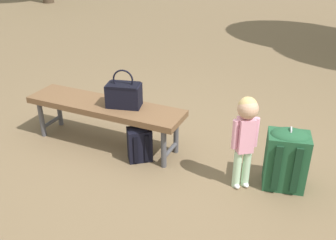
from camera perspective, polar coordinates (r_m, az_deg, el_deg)
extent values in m
plane|color=brown|center=(3.54, 0.66, -6.96)|extent=(40.00, 40.00, 0.00)
cube|color=brown|center=(3.74, -9.52, 2.05)|extent=(1.65, 0.79, 0.06)
cylinder|color=#47474C|center=(3.65, 1.22, -2.21)|extent=(0.05, 0.05, 0.39)
cylinder|color=#47474C|center=(3.43, -0.64, -4.31)|extent=(0.05, 0.05, 0.39)
cylinder|color=#47474C|center=(4.33, -16.07, 1.65)|extent=(0.05, 0.05, 0.39)
cylinder|color=#47474C|center=(4.14, -18.47, 0.11)|extent=(0.05, 0.05, 0.39)
cylinder|color=#47474C|center=(3.58, 0.31, -4.54)|extent=(0.11, 0.28, 0.04)
cylinder|color=#47474C|center=(4.28, -17.07, -0.25)|extent=(0.11, 0.28, 0.04)
cube|color=black|center=(3.60, -6.65, 3.68)|extent=(0.37, 0.31, 0.22)
cube|color=black|center=(3.56, -6.74, 5.23)|extent=(0.34, 0.30, 0.02)
torus|color=black|center=(3.54, -6.79, 6.06)|extent=(0.18, 0.11, 0.20)
cylinder|color=#B2D8B2|center=(3.27, 11.68, -7.05)|extent=(0.07, 0.07, 0.35)
cylinder|color=#B2D8B2|center=(3.25, 10.33, -7.25)|extent=(0.07, 0.07, 0.35)
ellipsoid|color=white|center=(3.35, 11.56, -9.41)|extent=(0.10, 0.10, 0.04)
ellipsoid|color=white|center=(3.32, 10.24, -9.63)|extent=(0.10, 0.10, 0.04)
cube|color=pink|center=(3.09, 11.53, -2.20)|extent=(0.16, 0.17, 0.30)
cylinder|color=pink|center=(3.12, 13.03, -1.79)|extent=(0.05, 0.05, 0.25)
cylinder|color=pink|center=(3.05, 10.06, -2.13)|extent=(0.05, 0.05, 0.25)
sphere|color=tan|center=(2.99, 11.94, 1.68)|extent=(0.17, 0.17, 0.17)
sphere|color=tan|center=(2.99, 11.91, 2.03)|extent=(0.15, 0.15, 0.15)
cube|color=#1E4C2D|center=(3.31, 17.29, -5.88)|extent=(0.41, 0.37, 0.49)
ellipsoid|color=#1E4C2D|center=(3.19, 17.87, -2.33)|extent=(0.39, 0.35, 0.11)
cube|color=#13311D|center=(3.47, 17.00, -5.66)|extent=(0.23, 0.13, 0.22)
cube|color=#13311D|center=(3.19, 16.06, -7.05)|extent=(0.06, 0.04, 0.42)
cube|color=#13311D|center=(3.21, 18.76, -7.28)|extent=(0.06, 0.04, 0.42)
torus|color=#B2B2B7|center=(3.17, 17.98, -1.62)|extent=(0.05, 0.08, 0.08)
cube|color=black|center=(3.56, -4.28, -3.67)|extent=(0.26, 0.27, 0.32)
ellipsoid|color=black|center=(3.49, -4.37, -1.50)|extent=(0.25, 0.26, 0.07)
cube|color=black|center=(3.67, -4.49, -3.60)|extent=(0.11, 0.13, 0.15)
cube|color=black|center=(3.48, -4.86, -4.49)|extent=(0.03, 0.04, 0.27)
cube|color=black|center=(3.50, -3.25, -4.30)|extent=(0.03, 0.04, 0.27)
torus|color=black|center=(3.47, -4.39, -1.07)|extent=(0.05, 0.04, 0.05)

